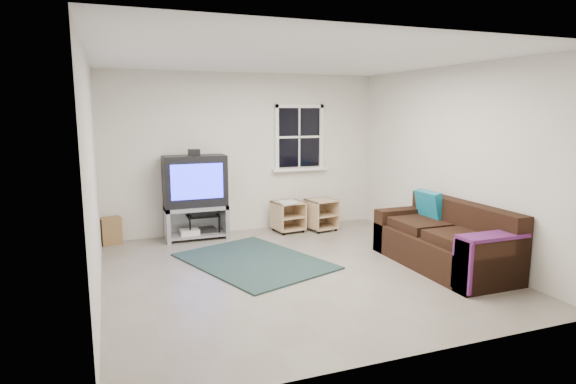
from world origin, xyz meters
name	(u,v)px	position (x,y,z in m)	size (l,w,h in m)	color
room	(299,141)	(0.95, 2.27, 1.48)	(4.60, 4.62, 4.60)	gray
tv_unit	(195,190)	(-0.89, 2.04, 0.78)	(0.96, 0.48, 1.41)	#9FA0A7
av_rack	(202,210)	(-0.78, 2.10, 0.43)	(0.50, 0.36, 1.00)	black
side_table_left	(320,213)	(1.17, 1.86, 0.28)	(0.52, 0.52, 0.52)	tan
side_table_right	(287,214)	(0.61, 1.96, 0.29)	(0.52, 0.52, 0.53)	tan
sofa	(445,242)	(1.87, -0.49, 0.32)	(0.88, 1.98, 0.91)	black
shag_rug	(254,261)	(-0.39, 0.56, 0.01)	(1.44, 1.97, 0.02)	black
paper_bag	(111,231)	(-2.16, 2.16, 0.21)	(0.29, 0.19, 0.41)	olive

